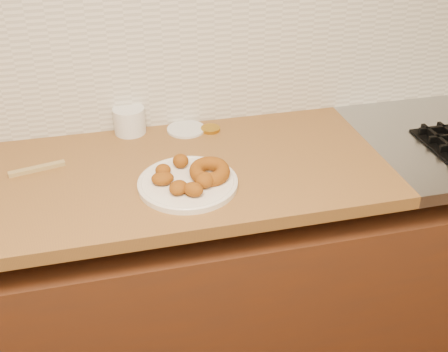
# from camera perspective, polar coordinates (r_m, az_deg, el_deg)

# --- Properties ---
(base_cabinet) EXTENTS (3.60, 0.60, 0.77)m
(base_cabinet) POSITION_cam_1_polar(r_m,az_deg,el_deg) (1.90, -0.56, -11.90)
(base_cabinet) COLOR #522611
(base_cabinet) RESTS_ON floor
(backsplash) EXTENTS (3.60, 0.02, 0.60)m
(backsplash) POSITION_cam_1_polar(r_m,az_deg,el_deg) (1.73, -2.99, 15.06)
(backsplash) COLOR beige
(backsplash) RESTS_ON wall_back
(donut_plate) EXTENTS (0.28, 0.28, 0.02)m
(donut_plate) POSITION_cam_1_polar(r_m,az_deg,el_deg) (1.48, -3.96, -0.80)
(donut_plate) COLOR white
(donut_plate) RESTS_ON butcher_block
(ring_donut) EXTENTS (0.13, 0.13, 0.05)m
(ring_donut) POSITION_cam_1_polar(r_m,az_deg,el_deg) (1.47, -1.59, 0.53)
(ring_donut) COLOR brown
(ring_donut) RESTS_ON donut_plate
(fried_dough_chunks) EXTENTS (0.18, 0.21, 0.04)m
(fried_dough_chunks) POSITION_cam_1_polar(r_m,az_deg,el_deg) (1.45, -4.60, -0.25)
(fried_dough_chunks) COLOR brown
(fried_dough_chunks) RESTS_ON donut_plate
(plastic_tub) EXTENTS (0.13, 0.13, 0.09)m
(plastic_tub) POSITION_cam_1_polar(r_m,az_deg,el_deg) (1.77, -10.26, 5.97)
(plastic_tub) COLOR silver
(plastic_tub) RESTS_ON butcher_block
(tub_lid) EXTENTS (0.14, 0.14, 0.01)m
(tub_lid) POSITION_cam_1_polar(r_m,az_deg,el_deg) (1.77, -4.15, 5.11)
(tub_lid) COLOR silver
(tub_lid) RESTS_ON butcher_block
(brass_jar_lid) EXTENTS (0.07, 0.07, 0.01)m
(brass_jar_lid) POSITION_cam_1_polar(r_m,az_deg,el_deg) (1.77, -1.48, 5.14)
(brass_jar_lid) COLOR #B28622
(brass_jar_lid) RESTS_ON butcher_block
(wooden_utensil) EXTENTS (0.16, 0.05, 0.01)m
(wooden_utensil) POSITION_cam_1_polar(r_m,az_deg,el_deg) (1.64, -19.67, 0.76)
(wooden_utensil) COLOR #9F854E
(wooden_utensil) RESTS_ON butcher_block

